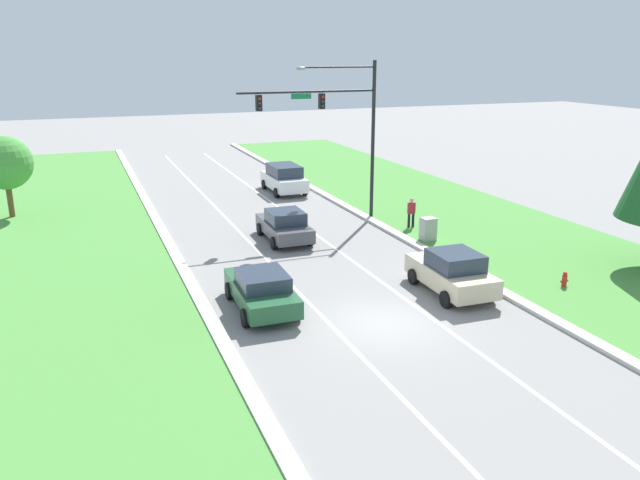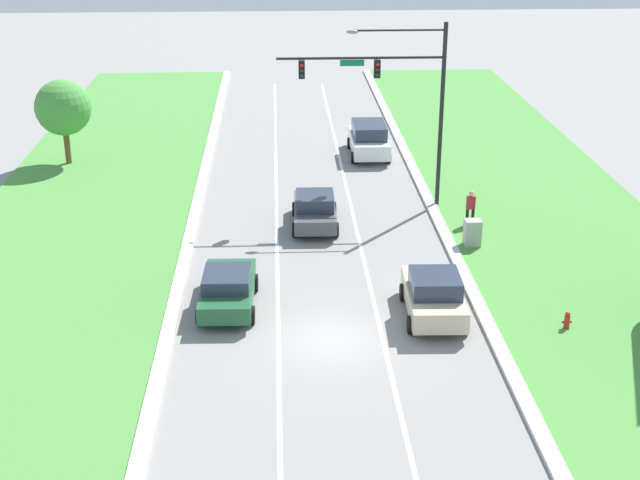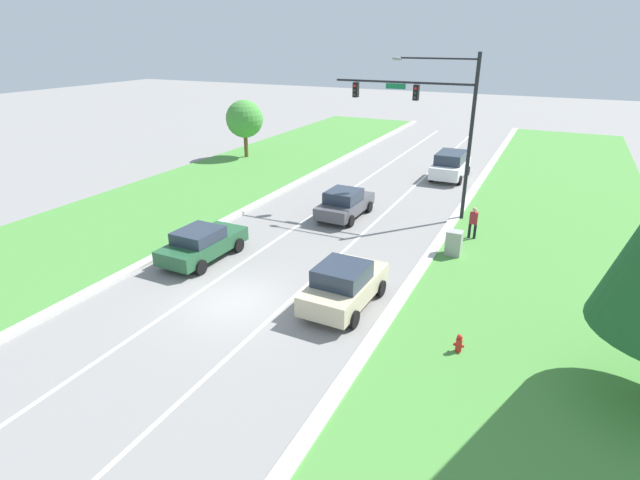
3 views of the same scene
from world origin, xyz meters
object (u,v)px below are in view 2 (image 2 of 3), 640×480
object	(u,v)px
pedestrian	(471,207)
fire_hydrant	(567,321)
forest_sedan	(228,288)
traffic_signal_mast	(398,88)
oak_near_left_tree	(63,108)
white_suv	(369,139)
graphite_sedan	(315,210)
champagne_sedan	(434,295)
utility_cabinet	(472,234)

from	to	relation	value
pedestrian	fire_hydrant	distance (m)	10.20
forest_sedan	pedestrian	world-z (taller)	pedestrian
traffic_signal_mast	pedestrian	bearing A→B (deg)	-41.55
traffic_signal_mast	oak_near_left_tree	size ratio (longest dim) A/B	1.86
white_suv	traffic_signal_mast	bearing A→B (deg)	-87.18
fire_hydrant	pedestrian	bearing A→B (deg)	97.63
graphite_sedan	fire_hydrant	distance (m)	13.42
traffic_signal_mast	champagne_sedan	size ratio (longest dim) A/B	2.05
traffic_signal_mast	fire_hydrant	bearing A→B (deg)	-70.81
traffic_signal_mast	graphite_sedan	bearing A→B (deg)	-148.43
graphite_sedan	utility_cabinet	xyz separation A→B (m)	(6.64, -2.80, -0.18)
white_suv	fire_hydrant	xyz separation A→B (m)	(4.85, -21.29, -0.63)
champagne_sedan	oak_near_left_tree	distance (m)	25.81
graphite_sedan	fire_hydrant	world-z (taller)	graphite_sedan
forest_sedan	fire_hydrant	distance (m)	12.22
traffic_signal_mast	pedestrian	size ratio (longest dim) A/B	5.18
forest_sedan	graphite_sedan	world-z (taller)	graphite_sedan
forest_sedan	champagne_sedan	bearing A→B (deg)	-6.98
graphite_sedan	pedestrian	xyz separation A→B (m)	(7.05, -0.35, 0.14)
fire_hydrant	oak_near_left_tree	size ratio (longest dim) A/B	0.15
traffic_signal_mast	pedestrian	world-z (taller)	traffic_signal_mast
pedestrian	oak_near_left_tree	xyz separation A→B (m)	(-20.23, 10.39, 2.24)
utility_cabinet	white_suv	bearing A→B (deg)	102.73
graphite_sedan	oak_near_left_tree	bearing A→B (deg)	144.04
traffic_signal_mast	utility_cabinet	world-z (taller)	traffic_signal_mast
forest_sedan	utility_cabinet	size ratio (longest dim) A/B	3.60
traffic_signal_mast	white_suv	size ratio (longest dim) A/B	1.87
utility_cabinet	oak_near_left_tree	bearing A→B (deg)	147.06
white_suv	utility_cabinet	world-z (taller)	white_suv
pedestrian	graphite_sedan	bearing A→B (deg)	-4.51
traffic_signal_mast	fire_hydrant	distance (m)	14.66
pedestrian	oak_near_left_tree	world-z (taller)	oak_near_left_tree
champagne_sedan	pedestrian	size ratio (longest dim) A/B	2.52
traffic_signal_mast	utility_cabinet	xyz separation A→B (m)	(2.71, -5.22, -5.16)
forest_sedan	utility_cabinet	world-z (taller)	forest_sedan
champagne_sedan	fire_hydrant	size ratio (longest dim) A/B	6.09
oak_near_left_tree	traffic_signal_mast	bearing A→B (deg)	-24.01
fire_hydrant	oak_near_left_tree	world-z (taller)	oak_near_left_tree
white_suv	fire_hydrant	size ratio (longest dim) A/B	6.70
champagne_sedan	forest_sedan	distance (m)	7.53
oak_near_left_tree	champagne_sedan	bearing A→B (deg)	-48.43
forest_sedan	utility_cabinet	bearing A→B (deg)	28.91
utility_cabinet	forest_sedan	bearing A→B (deg)	-152.70
forest_sedan	fire_hydrant	world-z (taller)	forest_sedan
traffic_signal_mast	oak_near_left_tree	distance (m)	18.90
champagne_sedan	utility_cabinet	xyz separation A→B (m)	(2.76, 6.39, -0.24)
pedestrian	utility_cabinet	bearing A→B (deg)	78.77
forest_sedan	white_suv	world-z (taller)	white_suv
fire_hydrant	graphite_sedan	bearing A→B (deg)	128.82
white_suv	utility_cabinet	distance (m)	13.99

